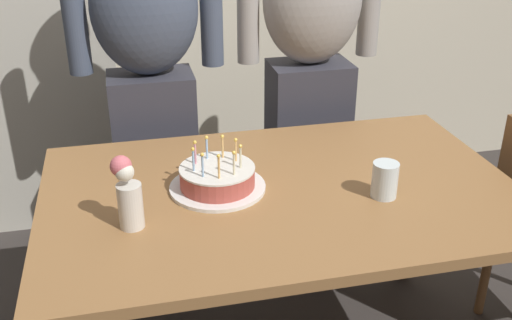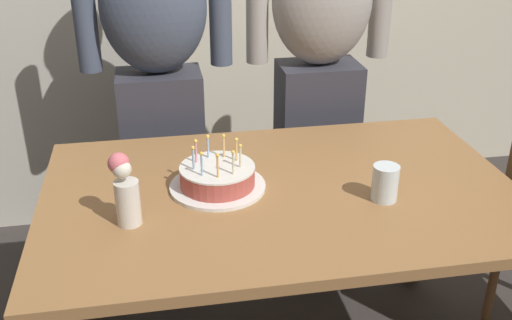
% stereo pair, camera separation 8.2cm
% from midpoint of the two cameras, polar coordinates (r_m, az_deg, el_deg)
% --- Properties ---
extents(dining_table, '(1.50, 0.96, 0.74)m').
position_cam_midpoint_polar(dining_table, '(1.95, 3.60, -5.24)').
color(dining_table, olive).
rests_on(dining_table, ground_plane).
extents(birthday_cake, '(0.30, 0.30, 0.16)m').
position_cam_midpoint_polar(birthday_cake, '(1.89, -2.44, -1.73)').
color(birthday_cake, white).
rests_on(birthday_cake, dining_table).
extents(water_glass_near, '(0.08, 0.08, 0.11)m').
position_cam_midpoint_polar(water_glass_near, '(1.87, 13.40, -2.14)').
color(water_glass_near, silver).
rests_on(water_glass_near, dining_table).
extents(flower_vase, '(0.08, 0.08, 0.22)m').
position_cam_midpoint_polar(flower_vase, '(1.70, -10.97, -2.81)').
color(flower_vase, silver).
rests_on(flower_vase, dining_table).
extents(person_man_bearded, '(0.61, 0.27, 1.66)m').
position_cam_midpoint_polar(person_man_bearded, '(2.46, -8.25, 7.20)').
color(person_man_bearded, '#33333D').
rests_on(person_man_bearded, ground_plane).
extents(person_woman_cardigan, '(0.61, 0.27, 1.66)m').
position_cam_midpoint_polar(person_woman_cardigan, '(2.57, 6.93, 8.07)').
color(person_woman_cardigan, '#33333D').
rests_on(person_woman_cardigan, ground_plane).
extents(shelf_cabinet, '(0.88, 0.30, 1.46)m').
position_cam_midpoint_polar(shelf_cabinet, '(3.17, -18.88, 5.26)').
color(shelf_cabinet, beige).
rests_on(shelf_cabinet, ground_plane).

